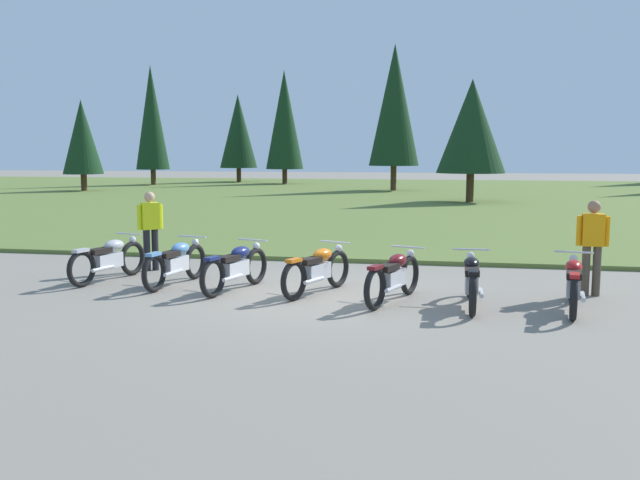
{
  "coord_description": "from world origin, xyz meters",
  "views": [
    {
      "loc": [
        2.32,
        -11.75,
        2.52
      ],
      "look_at": [
        0.0,
        0.6,
        0.9
      ],
      "focal_mm": 38.96,
      "sensor_mm": 36.0,
      "label": 1
    }
  ],
  "objects_px": {
    "motorcycle_navy": "(236,267)",
    "motorcycle_maroon": "(394,276)",
    "motorcycle_sky_blue": "(176,262)",
    "rider_near_row_end": "(593,242)",
    "motorcycle_silver": "(109,259)",
    "rider_checking_bike": "(150,226)",
    "motorcycle_orange": "(317,269)",
    "motorcycle_black": "(471,280)",
    "motorcycle_red": "(573,284)"
  },
  "relations": [
    {
      "from": "motorcycle_sky_blue",
      "to": "rider_near_row_end",
      "type": "distance_m",
      "value": 7.52
    },
    {
      "from": "rider_near_row_end",
      "to": "motorcycle_silver",
      "type": "bearing_deg",
      "value": -178.3
    },
    {
      "from": "motorcycle_sky_blue",
      "to": "rider_near_row_end",
      "type": "xyz_separation_m",
      "value": [
        7.49,
        0.44,
        0.51
      ]
    },
    {
      "from": "motorcycle_navy",
      "to": "motorcycle_red",
      "type": "relative_size",
      "value": 0.98
    },
    {
      "from": "motorcycle_silver",
      "to": "motorcycle_black",
      "type": "height_order",
      "value": "same"
    },
    {
      "from": "motorcycle_navy",
      "to": "rider_checking_bike",
      "type": "height_order",
      "value": "rider_checking_bike"
    },
    {
      "from": "motorcycle_sky_blue",
      "to": "motorcycle_maroon",
      "type": "xyz_separation_m",
      "value": [
        4.14,
        -0.7,
        0.0
      ]
    },
    {
      "from": "motorcycle_navy",
      "to": "motorcycle_orange",
      "type": "height_order",
      "value": "same"
    },
    {
      "from": "motorcycle_maroon",
      "to": "rider_near_row_end",
      "type": "distance_m",
      "value": 3.57
    },
    {
      "from": "motorcycle_sky_blue",
      "to": "motorcycle_silver",
      "type": "bearing_deg",
      "value": 173.19
    },
    {
      "from": "rider_checking_bike",
      "to": "motorcycle_navy",
      "type": "bearing_deg",
      "value": -35.56
    },
    {
      "from": "rider_checking_bike",
      "to": "motorcycle_sky_blue",
      "type": "bearing_deg",
      "value": -51.43
    },
    {
      "from": "motorcycle_sky_blue",
      "to": "motorcycle_orange",
      "type": "xyz_separation_m",
      "value": [
        2.76,
        -0.27,
        0.0
      ]
    },
    {
      "from": "motorcycle_red",
      "to": "motorcycle_black",
      "type": "bearing_deg",
      "value": -179.94
    },
    {
      "from": "motorcycle_orange",
      "to": "motorcycle_black",
      "type": "height_order",
      "value": "same"
    },
    {
      "from": "motorcycle_navy",
      "to": "motorcycle_maroon",
      "type": "bearing_deg",
      "value": -8.27
    },
    {
      "from": "motorcycle_sky_blue",
      "to": "rider_near_row_end",
      "type": "height_order",
      "value": "rider_near_row_end"
    },
    {
      "from": "motorcycle_sky_blue",
      "to": "motorcycle_red",
      "type": "distance_m",
      "value": 7.04
    },
    {
      "from": "motorcycle_silver",
      "to": "motorcycle_orange",
      "type": "relative_size",
      "value": 1.04
    },
    {
      "from": "motorcycle_silver",
      "to": "motorcycle_maroon",
      "type": "distance_m",
      "value": 5.67
    },
    {
      "from": "motorcycle_maroon",
      "to": "motorcycle_sky_blue",
      "type": "bearing_deg",
      "value": 170.41
    },
    {
      "from": "motorcycle_orange",
      "to": "motorcycle_red",
      "type": "bearing_deg",
      "value": -7.6
    },
    {
      "from": "motorcycle_orange",
      "to": "rider_near_row_end",
      "type": "height_order",
      "value": "rider_near_row_end"
    },
    {
      "from": "motorcycle_navy",
      "to": "rider_checking_bike",
      "type": "bearing_deg",
      "value": 144.44
    },
    {
      "from": "motorcycle_maroon",
      "to": "rider_near_row_end",
      "type": "bearing_deg",
      "value": 18.8
    },
    {
      "from": "motorcycle_navy",
      "to": "motorcycle_black",
      "type": "relative_size",
      "value": 0.97
    },
    {
      "from": "motorcycle_orange",
      "to": "motorcycle_navy",
      "type": "bearing_deg",
      "value": -179.5
    },
    {
      "from": "motorcycle_silver",
      "to": "rider_near_row_end",
      "type": "height_order",
      "value": "rider_near_row_end"
    },
    {
      "from": "rider_checking_bike",
      "to": "motorcycle_black",
      "type": "bearing_deg",
      "value": -19.12
    },
    {
      "from": "motorcycle_maroon",
      "to": "motorcycle_red",
      "type": "height_order",
      "value": "same"
    },
    {
      "from": "motorcycle_navy",
      "to": "rider_near_row_end",
      "type": "bearing_deg",
      "value": 6.6
    },
    {
      "from": "motorcycle_navy",
      "to": "motorcycle_maroon",
      "type": "distance_m",
      "value": 2.91
    },
    {
      "from": "rider_near_row_end",
      "to": "motorcycle_black",
      "type": "bearing_deg",
      "value": -148.48
    },
    {
      "from": "rider_near_row_end",
      "to": "motorcycle_navy",
      "type": "bearing_deg",
      "value": -173.4
    },
    {
      "from": "motorcycle_silver",
      "to": "motorcycle_red",
      "type": "xyz_separation_m",
      "value": [
        8.45,
        -1.01,
        0.0
      ]
    },
    {
      "from": "motorcycle_navy",
      "to": "rider_checking_bike",
      "type": "xyz_separation_m",
      "value": [
        -2.41,
        1.72,
        0.51
      ]
    },
    {
      "from": "motorcycle_silver",
      "to": "motorcycle_black",
      "type": "xyz_separation_m",
      "value": [
        6.87,
        -1.01,
        0.0
      ]
    },
    {
      "from": "rider_checking_bike",
      "to": "motorcycle_silver",
      "type": "bearing_deg",
      "value": -103.81
    },
    {
      "from": "motorcycle_silver",
      "to": "rider_near_row_end",
      "type": "bearing_deg",
      "value": 1.7
    },
    {
      "from": "motorcycle_black",
      "to": "motorcycle_navy",
      "type": "bearing_deg",
      "value": 172.42
    },
    {
      "from": "motorcycle_navy",
      "to": "rider_checking_bike",
      "type": "distance_m",
      "value": 3.0
    },
    {
      "from": "rider_near_row_end",
      "to": "rider_checking_bike",
      "type": "height_order",
      "value": "same"
    },
    {
      "from": "motorcycle_orange",
      "to": "motorcycle_red",
      "type": "xyz_separation_m",
      "value": [
        4.23,
        -0.56,
        0.0
      ]
    },
    {
      "from": "motorcycle_maroon",
      "to": "rider_checking_bike",
      "type": "relative_size",
      "value": 1.21
    },
    {
      "from": "motorcycle_black",
      "to": "rider_near_row_end",
      "type": "distance_m",
      "value": 2.49
    },
    {
      "from": "motorcycle_black",
      "to": "rider_near_row_end",
      "type": "xyz_separation_m",
      "value": [
        2.08,
        1.27,
        0.51
      ]
    },
    {
      "from": "motorcycle_sky_blue",
      "to": "rider_checking_bike",
      "type": "bearing_deg",
      "value": 128.57
    },
    {
      "from": "motorcycle_navy",
      "to": "motorcycle_black",
      "type": "distance_m",
      "value": 4.19
    },
    {
      "from": "motorcycle_silver",
      "to": "motorcycle_sky_blue",
      "type": "relative_size",
      "value": 0.99
    },
    {
      "from": "motorcycle_sky_blue",
      "to": "motorcycle_orange",
      "type": "relative_size",
      "value": 1.05
    }
  ]
}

